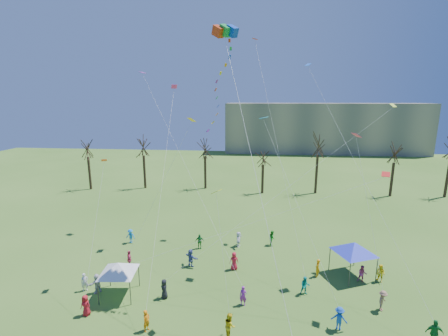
# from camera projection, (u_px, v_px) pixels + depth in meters

# --- Properties ---
(distant_building) EXTENTS (60.00, 14.00, 15.00)m
(distant_building) POSITION_uv_depth(u_px,v_px,m) (323.00, 128.00, 97.13)
(distant_building) COLOR gray
(distant_building) RESTS_ON ground
(bare_tree_row) EXTENTS (67.51, 7.86, 10.65)m
(bare_tree_row) POSITION_uv_depth(u_px,v_px,m) (272.00, 153.00, 53.95)
(bare_tree_row) COLOR black
(bare_tree_row) RESTS_ON ground
(big_box_kite) EXTENTS (3.70, 7.03, 22.88)m
(big_box_kite) POSITION_uv_depth(u_px,v_px,m) (223.00, 88.00, 23.72)
(big_box_kite) COLOR red
(big_box_kite) RESTS_ON ground
(canopy_tent_white) EXTENTS (3.94, 3.94, 2.97)m
(canopy_tent_white) POSITION_uv_depth(u_px,v_px,m) (118.00, 268.00, 25.75)
(canopy_tent_white) COLOR #3F3F44
(canopy_tent_white) RESTS_ON ground
(canopy_tent_blue) EXTENTS (4.12, 4.12, 3.34)m
(canopy_tent_blue) POSITION_uv_depth(u_px,v_px,m) (354.00, 248.00, 28.58)
(canopy_tent_blue) COLOR #3F3F44
(canopy_tent_blue) RESTS_ON ground
(festival_crowd) EXTENTS (27.38, 15.38, 1.85)m
(festival_crowd) POSITION_uv_depth(u_px,v_px,m) (235.00, 274.00, 27.92)
(festival_crowd) COLOR red
(festival_crowd) RESTS_ON ground
(small_kites_aloft) EXTENTS (27.29, 19.02, 31.27)m
(small_kites_aloft) POSITION_uv_depth(u_px,v_px,m) (247.00, 125.00, 29.13)
(small_kites_aloft) COLOR #F63C0C
(small_kites_aloft) RESTS_ON ground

